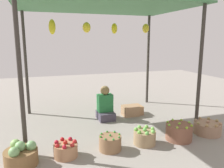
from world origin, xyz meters
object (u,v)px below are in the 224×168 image
basket_green_apples (145,137)px  basket_potatoes (207,128)px  wooden_crate_stacked_rear (130,111)px  vendor_person (105,106)px  basket_green_chilies (110,143)px  basket_red_apples (66,150)px  wooden_crate_near_vendor (133,110)px  basket_limes (179,132)px  basket_cabbages (21,155)px

basket_green_apples → basket_potatoes: bearing=0.7°
basket_potatoes → wooden_crate_stacked_rear: size_ratio=1.36×
vendor_person → wooden_crate_stacked_rear: 0.67m
vendor_person → basket_green_chilies: size_ratio=2.10×
vendor_person → basket_red_apples: size_ratio=2.10×
vendor_person → wooden_crate_near_vendor: 0.78m
wooden_crate_near_vendor → basket_limes: bearing=-82.4°
basket_green_apples → basket_potatoes: size_ratio=0.75×
basket_limes → wooden_crate_near_vendor: 1.61m
basket_potatoes → basket_limes: bearing=-175.5°
basket_cabbages → wooden_crate_stacked_rear: basket_cabbages is taller
basket_red_apples → wooden_crate_stacked_rear: size_ratio=0.98×
vendor_person → basket_green_apples: vendor_person is taller
basket_red_apples → basket_green_apples: 1.37m
basket_limes → basket_potatoes: (0.69, 0.05, -0.03)m
basket_green_chilies → basket_green_apples: (0.64, 0.01, 0.01)m
basket_red_apples → wooden_crate_near_vendor: 2.41m
basket_red_apples → wooden_crate_near_vendor: (1.84, 1.56, -0.01)m
vendor_person → wooden_crate_stacked_rear: (0.65, 0.04, -0.17)m
basket_limes → wooden_crate_stacked_rear: size_ratio=1.26×
basket_limes → basket_potatoes: bearing=4.5°
basket_cabbages → basket_green_chilies: size_ratio=1.29×
basket_red_apples → basket_potatoes: bearing=0.4°
vendor_person → basket_green_apples: size_ratio=2.01×
basket_green_chilies → basket_potatoes: bearing=0.9°
vendor_person → basket_green_chilies: 1.52m
vendor_person → basket_red_apples: 1.83m
basket_green_chilies → wooden_crate_near_vendor: (1.11, 1.57, -0.02)m
basket_red_apples → basket_limes: (2.05, -0.04, 0.03)m
basket_limes → wooden_crate_near_vendor: (-0.21, 1.59, -0.04)m
basket_green_apples → wooden_crate_stacked_rear: basket_green_apples is taller
basket_red_apples → basket_green_chilies: (0.73, -0.01, 0.01)m
wooden_crate_near_vendor → wooden_crate_stacked_rear: (-0.10, -0.07, 0.02)m
wooden_crate_near_vendor → wooden_crate_stacked_rear: size_ratio=1.13×
basket_cabbages → basket_potatoes: bearing=0.9°
basket_green_apples → basket_green_chilies: bearing=-178.7°
basket_green_chilies → basket_potatoes: 2.01m
vendor_person → basket_limes: size_ratio=1.63×
wooden_crate_near_vendor → wooden_crate_stacked_rear: wooden_crate_stacked_rear is taller
basket_green_chilies → wooden_crate_near_vendor: bearing=54.8°
basket_potatoes → wooden_crate_stacked_rear: basket_potatoes is taller
basket_cabbages → basket_potatoes: size_ratio=0.93×
basket_green_apples → basket_potatoes: 1.37m
wooden_crate_stacked_rear → basket_green_apples: bearing=-103.8°
basket_red_apples → basket_green_chilies: 0.73m
basket_cabbages → wooden_crate_near_vendor: size_ratio=1.12×
vendor_person → basket_green_apples: (0.28, -1.45, -0.17)m
basket_green_apples → wooden_crate_near_vendor: size_ratio=0.91×
basket_potatoes → wooden_crate_stacked_rear: bearing=124.2°
basket_limes → wooden_crate_stacked_rear: 1.56m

